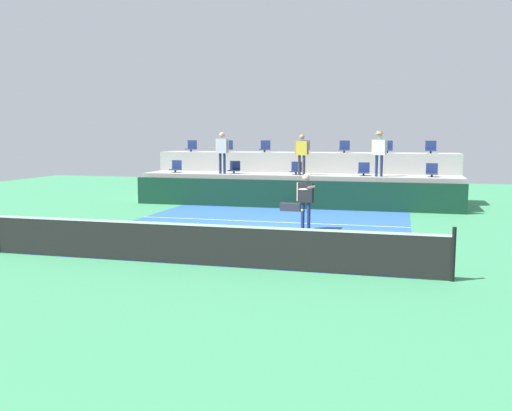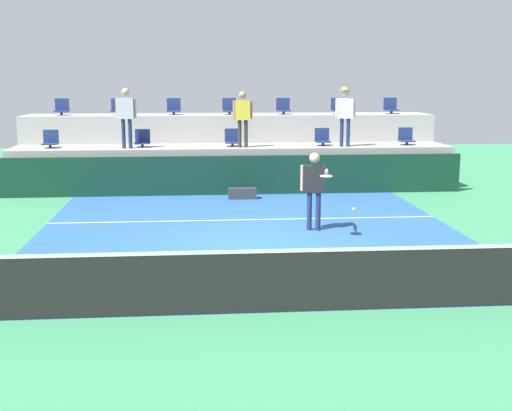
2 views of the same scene
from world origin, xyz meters
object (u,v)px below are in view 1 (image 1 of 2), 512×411
(stadium_chair_upper_left, at_px, (228,147))
(stadium_chair_upper_mid_left, at_px, (265,147))
(stadium_chair_lower_far_right, at_px, (432,171))
(stadium_chair_upper_far_right, at_px, (431,148))
(spectator_leaning_on_rail, at_px, (222,149))
(stadium_chair_lower_far_left, at_px, (176,167))
(stadium_chair_upper_mid_right, at_px, (344,148))
(spectator_with_hat, at_px, (379,149))
(stadium_chair_upper_far_left, at_px, (192,147))
(equipment_bag, at_px, (290,207))
(spectator_in_white, at_px, (302,151))
(stadium_chair_upper_center, at_px, (304,147))
(stadium_chair_upper_right, at_px, (387,148))
(stadium_chair_lower_right, at_px, (364,170))
(stadium_chair_lower_left, at_px, (234,168))
(tennis_ball, at_px, (302,210))
(tennis_player, at_px, (306,196))
(stadium_chair_lower_center, at_px, (296,169))

(stadium_chair_upper_left, height_order, stadium_chair_upper_mid_left, same)
(stadium_chair_upper_left, bearing_deg, stadium_chair_lower_far_right, -11.52)
(stadium_chair_upper_far_right, relative_size, spectator_leaning_on_rail, 0.30)
(stadium_chair_upper_far_right, bearing_deg, stadium_chair_lower_far_left, -170.37)
(stadium_chair_upper_mid_right, distance_m, spectator_with_hat, 2.69)
(stadium_chair_upper_far_left, height_order, equipment_bag, stadium_chair_upper_far_left)
(stadium_chair_upper_mid_left, xyz_separation_m, spectator_in_white, (2.06, -2.18, -0.09))
(stadium_chair_lower_far_left, bearing_deg, stadium_chair_upper_center, 18.73)
(stadium_chair_upper_right, distance_m, equipment_bag, 5.53)
(stadium_chair_upper_mid_right, bearing_deg, equipment_bag, -112.84)
(spectator_with_hat, bearing_deg, stadium_chair_lower_right, 147.34)
(spectator_in_white, distance_m, spectator_with_hat, 3.03)
(stadium_chair_upper_mid_right, height_order, spectator_with_hat, spectator_with_hat)
(stadium_chair_upper_mid_left, distance_m, stadium_chair_upper_far_right, 7.08)
(spectator_leaning_on_rail, distance_m, spectator_with_hat, 6.38)
(stadium_chair_lower_left, bearing_deg, stadium_chair_upper_far_right, 12.74)
(stadium_chair_upper_center, xyz_separation_m, spectator_with_hat, (3.31, -2.18, 0.01))
(stadium_chair_lower_right, distance_m, stadium_chair_upper_mid_right, 2.21)
(stadium_chair_lower_left, relative_size, stadium_chair_upper_center, 1.00)
(stadium_chair_lower_far_left, xyz_separation_m, stadium_chair_upper_left, (1.77, 1.80, 0.85))
(stadium_chair_upper_far_left, distance_m, tennis_ball, 12.48)
(stadium_chair_upper_far_right, bearing_deg, spectator_in_white, -156.50)
(stadium_chair_upper_mid_right, distance_m, tennis_player, 7.97)
(stadium_chair_upper_left, relative_size, equipment_bag, 0.68)
(stadium_chair_lower_right, relative_size, stadium_chair_upper_far_right, 1.00)
(stadium_chair_lower_right, distance_m, stadium_chair_upper_right, 2.16)
(stadium_chair_upper_far_right, xyz_separation_m, spectator_with_hat, (-1.99, -2.18, 0.01))
(stadium_chair_lower_far_right, height_order, equipment_bag, stadium_chair_lower_far_right)
(stadium_chair_upper_far_right, bearing_deg, spectator_leaning_on_rail, -165.38)
(stadium_chair_lower_center, xyz_separation_m, tennis_player, (1.43, -6.06, -0.43))
(stadium_chair_upper_left, xyz_separation_m, spectator_leaning_on_rail, (0.47, -2.18, -0.02))
(stadium_chair_lower_left, relative_size, stadium_chair_lower_far_right, 1.00)
(tennis_ball, bearing_deg, tennis_player, 97.58)
(stadium_chair_upper_center, distance_m, stadium_chair_upper_mid_right, 1.75)
(stadium_chair_lower_center, bearing_deg, tennis_player, -76.69)
(stadium_chair_lower_left, relative_size, stadium_chair_upper_left, 1.00)
(spectator_in_white, bearing_deg, stadium_chair_lower_center, 126.91)
(stadium_chair_lower_right, bearing_deg, stadium_chair_lower_far_left, 180.00)
(stadium_chair_lower_right, relative_size, stadium_chair_upper_far_left, 1.00)
(spectator_with_hat, bearing_deg, tennis_player, -108.36)
(spectator_leaning_on_rail, bearing_deg, spectator_with_hat, -0.00)
(stadium_chair_upper_left, bearing_deg, equipment_bag, -45.78)
(stadium_chair_lower_left, distance_m, tennis_player, 7.32)
(stadium_chair_upper_far_left, distance_m, spectator_in_white, 5.98)
(stadium_chair_upper_right, height_order, tennis_player, stadium_chair_upper_right)
(stadium_chair_lower_left, relative_size, spectator_leaning_on_rail, 0.30)
(tennis_ball, bearing_deg, stadium_chair_upper_mid_left, 108.98)
(stadium_chair_upper_center, relative_size, tennis_ball, 7.65)
(stadium_chair_upper_left, bearing_deg, stadium_chair_lower_far_left, -134.57)
(stadium_chair_lower_center, distance_m, stadium_chair_upper_left, 4.05)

